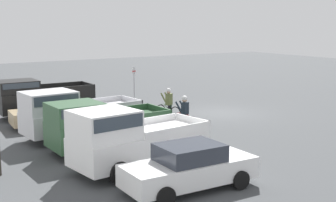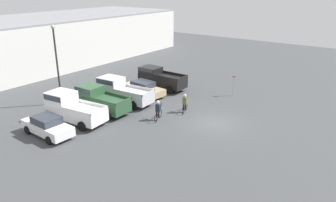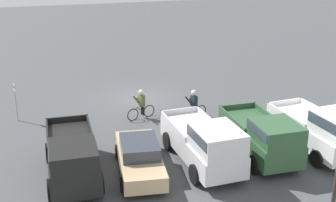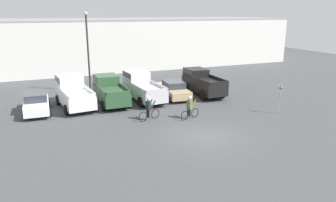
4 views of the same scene
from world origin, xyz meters
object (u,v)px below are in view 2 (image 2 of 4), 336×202
(sedan_0, at_px, (47,126))
(cyclist_1, at_px, (158,110))
(pickup_truck_2, at_px, (120,90))
(cyclist_0, at_px, (185,103))
(pickup_truck_0, at_px, (71,107))
(pickup_truck_1, at_px, (99,99))
(fire_lane_sign, at_px, (234,82))
(sedan_1, at_px, (143,88))
(pickup_truck_3, at_px, (160,78))
(lamppost, at_px, (57,59))

(sedan_0, xyz_separation_m, cyclist_1, (7.12, -4.85, 0.14))
(pickup_truck_2, bearing_deg, cyclist_1, -102.97)
(pickup_truck_2, distance_m, cyclist_0, 6.44)
(pickup_truck_0, distance_m, pickup_truck_1, 2.85)
(pickup_truck_0, xyz_separation_m, fire_lane_sign, (13.65, -7.84, 0.17))
(sedan_1, distance_m, cyclist_0, 6.04)
(pickup_truck_0, bearing_deg, pickup_truck_3, -2.17)
(pickup_truck_0, xyz_separation_m, pickup_truck_2, (5.62, -0.10, -0.02))
(pickup_truck_1, distance_m, pickup_truck_3, 8.41)
(pickup_truck_2, height_order, fire_lane_sign, pickup_truck_2)
(pickup_truck_0, bearing_deg, cyclist_1, -51.61)
(pickup_truck_2, bearing_deg, sedan_1, -7.64)
(pickup_truck_3, height_order, lamppost, lamppost)
(pickup_truck_3, relative_size, cyclist_0, 3.12)
(pickup_truck_3, height_order, fire_lane_sign, fire_lane_sign)
(pickup_truck_1, distance_m, lamppost, 5.38)
(pickup_truck_2, relative_size, cyclist_0, 3.31)
(pickup_truck_0, height_order, sedan_1, pickup_truck_0)
(pickup_truck_0, relative_size, cyclist_1, 3.06)
(sedan_1, distance_m, fire_lane_sign, 9.04)
(sedan_0, bearing_deg, cyclist_0, -30.05)
(pickup_truck_2, xyz_separation_m, fire_lane_sign, (8.04, -7.74, 0.19))
(sedan_0, xyz_separation_m, pickup_truck_0, (2.75, 0.67, 0.45))
(cyclist_0, bearing_deg, fire_lane_sign, -12.70)
(sedan_0, relative_size, fire_lane_sign, 1.98)
(cyclist_1, bearing_deg, fire_lane_sign, -14.05)
(pickup_truck_3, bearing_deg, pickup_truck_1, 178.55)
(pickup_truck_0, relative_size, cyclist_0, 3.13)
(cyclist_0, xyz_separation_m, lamppost, (-5.07, 10.45, 3.38))
(pickup_truck_3, relative_size, lamppost, 0.72)
(lamppost, bearing_deg, sedan_0, -135.10)
(pickup_truck_1, distance_m, pickup_truck_2, 2.77)
(sedan_0, distance_m, pickup_truck_1, 5.63)
(cyclist_0, relative_size, cyclist_1, 0.98)
(pickup_truck_1, distance_m, cyclist_1, 5.52)
(cyclist_1, bearing_deg, pickup_truck_0, 128.39)
(pickup_truck_2, relative_size, sedan_1, 1.14)
(pickup_truck_2, bearing_deg, cyclist_0, -76.76)
(fire_lane_sign, bearing_deg, sedan_1, 125.25)
(pickup_truck_0, height_order, lamppost, lamppost)
(sedan_1, relative_size, fire_lane_sign, 2.17)
(sedan_0, height_order, pickup_truck_2, pickup_truck_2)
(pickup_truck_1, relative_size, cyclist_0, 2.97)
(sedan_0, distance_m, cyclist_0, 11.37)
(pickup_truck_1, xyz_separation_m, pickup_truck_3, (8.41, -0.21, 0.02))
(pickup_truck_1, xyz_separation_m, sedan_1, (5.60, -0.26, -0.40))
(pickup_truck_1, distance_m, fire_lane_sign, 13.23)
(pickup_truck_0, height_order, cyclist_0, pickup_truck_0)
(pickup_truck_2, height_order, pickup_truck_3, pickup_truck_2)
(pickup_truck_3, xyz_separation_m, fire_lane_sign, (2.40, -7.41, 0.23))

